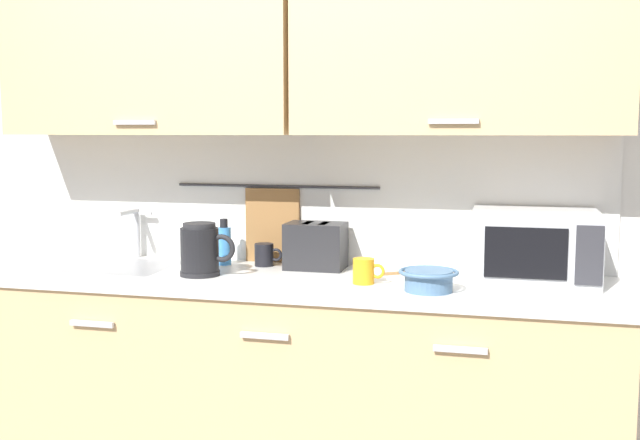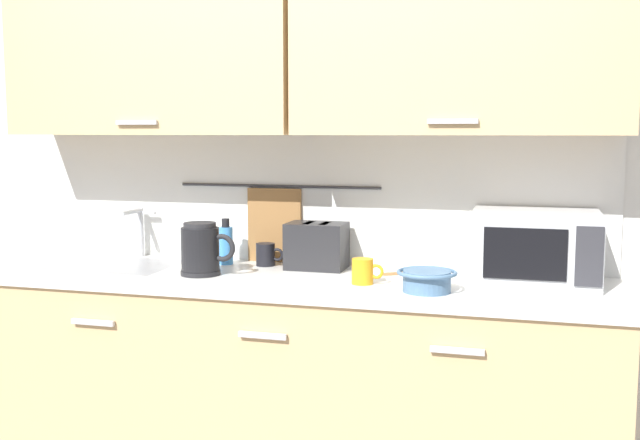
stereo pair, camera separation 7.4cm
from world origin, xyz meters
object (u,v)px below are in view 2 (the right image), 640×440
Objects in this scene: electric_kettle at (201,249)px; mug_by_kettle at (363,271)px; dish_soap_bottle at (226,244)px; mixing_bowl at (427,279)px; microwave at (535,247)px; mug_near_sink at (266,254)px; wooden_spoon at (423,272)px; toaster at (317,246)px.

mug_by_kettle is (0.65, -0.00, -0.05)m from electric_kettle.
dish_soap_bottle is at bearing 89.79° from electric_kettle.
dish_soap_bottle is 1.63× the size of mug_by_kettle.
microwave is at bearing 35.90° from mixing_bowl.
electric_kettle is 1.89× the size of mug_near_sink.
mixing_bowl is at bearing -19.66° from dish_soap_bottle.
wooden_spoon is (-0.43, 0.08, -0.13)m from microwave.
wooden_spoon is at bearing 1.06° from mug_near_sink.
dish_soap_bottle is 0.77× the size of toaster.
microwave reaches higher than toaster.
dish_soap_bottle is 0.70m from mug_by_kettle.
wooden_spoon is at bearing 100.16° from mixing_bowl.
electric_kettle reaches higher than dish_soap_bottle.
dish_soap_bottle is 1.63× the size of mug_near_sink.
mug_by_kettle is at bearing -28.83° from mug_near_sink.
wooden_spoon is (0.44, 0.02, -0.09)m from toaster.
mug_near_sink is at bearing 151.17° from mug_by_kettle.
toaster is 2.13× the size of mug_by_kettle.
microwave is at bearing 8.53° from electric_kettle.
mug_near_sink reaches higher than mixing_bowl.
microwave is at bearing -10.82° from wooden_spoon.
toaster is (0.40, 0.01, 0.01)m from dish_soap_bottle.
microwave reaches higher than wooden_spoon.
wooden_spoon is (-0.06, 0.35, -0.04)m from mixing_bowl.
mug_by_kettle is 0.49× the size of wooden_spoon.
mug_near_sink is 0.54m from mug_by_kettle.
mug_by_kettle is 0.33m from wooden_spoon.
mug_by_kettle is at bearing 163.60° from mixing_bowl.
microwave is 3.83× the size of mug_near_sink.
microwave reaches higher than electric_kettle.
toaster is 0.36m from mug_by_kettle.
wooden_spoon is (0.84, 0.27, -0.10)m from electric_kettle.
microwave is 1.28m from electric_kettle.
microwave is 0.87m from toaster.
mixing_bowl is 0.88× the size of wooden_spoon.
dish_soap_bottle is 0.40m from toaster.
toaster is at bearing 32.17° from electric_kettle.
mixing_bowl is at bearing -144.10° from microwave.
dish_soap_bottle is (-1.27, 0.06, -0.05)m from microwave.
mixing_bowl is (0.72, -0.33, -0.00)m from mug_near_sink.
dish_soap_bottle reaches higher than toaster.
mug_near_sink is 0.80m from mixing_bowl.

